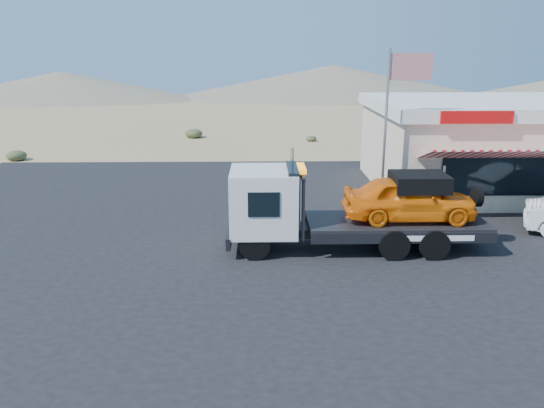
# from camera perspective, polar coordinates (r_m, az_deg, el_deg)

# --- Properties ---
(ground) EXTENTS (120.00, 120.00, 0.00)m
(ground) POSITION_cam_1_polar(r_m,az_deg,el_deg) (15.24, -2.34, -6.80)
(ground) COLOR #9C8558
(ground) RESTS_ON ground
(asphalt_lot) EXTENTS (32.00, 24.00, 0.02)m
(asphalt_lot) POSITION_cam_1_polar(r_m,az_deg,el_deg) (18.11, 4.19, -3.01)
(asphalt_lot) COLOR black
(asphalt_lot) RESTS_ON ground
(tow_truck) EXTENTS (7.80, 2.31, 2.61)m
(tow_truck) POSITION_cam_1_polar(r_m,az_deg,el_deg) (16.37, 8.36, -0.11)
(tow_truck) COLOR black
(tow_truck) RESTS_ON asphalt_lot
(jerky_store) EXTENTS (10.40, 9.97, 3.90)m
(jerky_store) POSITION_cam_1_polar(r_m,az_deg,el_deg) (25.46, 22.52, 5.99)
(jerky_store) COLOR #C7B396
(jerky_store) RESTS_ON asphalt_lot
(flagpole) EXTENTS (1.55, 0.10, 6.00)m
(flagpole) POSITION_cam_1_polar(r_m,az_deg,el_deg) (19.22, 12.86, 9.25)
(flagpole) COLOR #99999E
(flagpole) RESTS_ON asphalt_lot
(distant_hills) EXTENTS (126.00, 48.00, 4.20)m
(distant_hills) POSITION_cam_1_polar(r_m,az_deg,el_deg) (70.03, -9.70, 12.58)
(distant_hills) COLOR #726B59
(distant_hills) RESTS_ON ground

